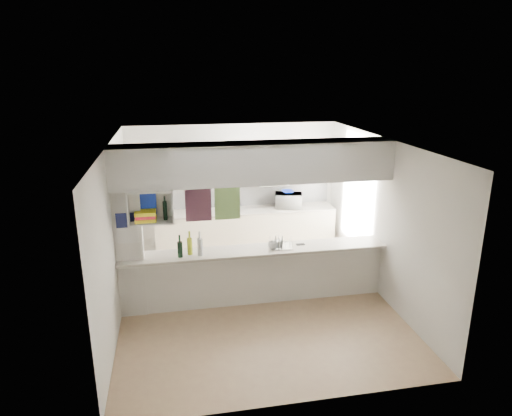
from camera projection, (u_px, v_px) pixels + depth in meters
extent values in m
plane|color=#9F7A5C|center=(255.00, 302.00, 7.42)|extent=(4.80, 4.80, 0.00)
plane|color=white|center=(255.00, 143.00, 6.66)|extent=(4.80, 4.80, 0.00)
plane|color=silver|center=(233.00, 188.00, 9.30)|extent=(4.20, 0.00, 4.20)
plane|color=silver|center=(114.00, 235.00, 6.67)|extent=(0.00, 4.80, 4.80)
plane|color=silver|center=(382.00, 218.00, 7.42)|extent=(0.00, 4.80, 4.80)
cube|color=silver|center=(255.00, 277.00, 7.30)|extent=(4.20, 0.15, 0.88)
cube|color=#B2AA9C|center=(255.00, 250.00, 7.16)|extent=(4.20, 0.50, 0.04)
cube|color=white|center=(255.00, 163.00, 6.75)|extent=(4.20, 0.50, 0.60)
cube|color=silver|center=(129.00, 234.00, 6.70)|extent=(0.40, 0.18, 2.60)
cube|color=#191E4C|center=(127.00, 220.00, 6.54)|extent=(0.30, 0.01, 0.22)
cube|color=white|center=(128.00, 235.00, 6.61)|extent=(0.30, 0.01, 0.24)
cube|color=#2F1527|center=(198.00, 202.00, 6.99)|extent=(0.40, 0.02, 0.62)
cube|color=#1C8264|center=(227.00, 200.00, 7.07)|extent=(0.40, 0.02, 0.62)
cube|color=white|center=(152.00, 221.00, 6.61)|extent=(0.65, 0.35, 0.02)
cube|color=white|center=(149.00, 190.00, 6.47)|extent=(0.65, 0.35, 0.02)
cube|color=white|center=(151.00, 203.00, 6.69)|extent=(0.65, 0.02, 0.50)
cube|color=white|center=(128.00, 207.00, 6.49)|extent=(0.02, 0.35, 0.50)
cube|color=white|center=(173.00, 205.00, 6.60)|extent=(0.02, 0.35, 0.50)
cube|color=yellow|center=(146.00, 219.00, 6.59)|extent=(0.30, 0.24, 0.05)
cube|color=red|center=(146.00, 216.00, 6.57)|extent=(0.28, 0.22, 0.05)
cube|color=yellow|center=(145.00, 213.00, 6.56)|extent=(0.30, 0.24, 0.05)
cube|color=#0E249A|center=(147.00, 203.00, 6.65)|extent=(0.26, 0.02, 0.34)
cylinder|color=black|center=(165.00, 211.00, 6.60)|extent=(0.06, 0.06, 0.28)
cube|color=beige|center=(246.00, 232.00, 9.30)|extent=(3.60, 0.60, 0.90)
cube|color=#B2AA9C|center=(246.00, 210.00, 9.17)|extent=(3.60, 0.63, 0.03)
cube|color=silver|center=(243.00, 192.00, 9.34)|extent=(3.60, 0.03, 0.60)
cube|color=beige|center=(234.00, 162.00, 8.97)|extent=(2.62, 0.34, 0.72)
cube|color=white|center=(272.00, 181.00, 9.15)|extent=(0.60, 0.46, 0.12)
cube|color=silver|center=(275.00, 185.00, 8.95)|extent=(0.60, 0.02, 0.05)
imported|color=white|center=(289.00, 200.00, 9.26)|extent=(0.61, 0.48, 0.30)
imported|color=#0E249A|center=(288.00, 192.00, 9.20)|extent=(0.25, 0.25, 0.06)
cube|color=silver|center=(281.00, 247.00, 7.24)|extent=(0.40, 0.32, 0.01)
cylinder|color=white|center=(275.00, 241.00, 7.21)|extent=(0.04, 0.18, 0.18)
cylinder|color=white|center=(279.00, 241.00, 7.21)|extent=(0.04, 0.18, 0.18)
cylinder|color=white|center=(282.00, 241.00, 7.21)|extent=(0.04, 0.18, 0.18)
imported|color=white|center=(272.00, 245.00, 7.15)|extent=(0.17, 0.17, 0.11)
cylinder|color=black|center=(180.00, 250.00, 6.82)|extent=(0.08, 0.08, 0.24)
cylinder|color=black|center=(179.00, 238.00, 6.77)|extent=(0.03, 0.03, 0.11)
cylinder|color=olive|center=(190.00, 246.00, 6.92)|extent=(0.08, 0.08, 0.26)
cylinder|color=olive|center=(189.00, 235.00, 6.87)|extent=(0.03, 0.03, 0.11)
cylinder|color=silver|center=(200.00, 247.00, 6.87)|extent=(0.08, 0.08, 0.28)
cylinder|color=silver|center=(200.00, 235.00, 6.82)|extent=(0.03, 0.03, 0.11)
cylinder|color=silver|center=(278.00, 243.00, 7.33)|extent=(0.14, 0.14, 0.07)
cube|color=black|center=(300.00, 244.00, 7.34)|extent=(0.14, 0.07, 0.01)
cylinder|color=black|center=(203.00, 208.00, 9.04)|extent=(0.10, 0.10, 0.14)
cube|color=#54351C|center=(229.00, 205.00, 9.15)|extent=(0.11, 0.10, 0.18)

